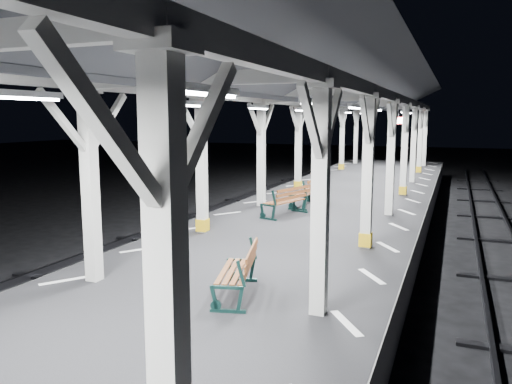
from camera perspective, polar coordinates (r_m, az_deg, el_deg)
The scene contains 9 objects.
ground at distance 10.21m, azimuth -1.22°, elevation -13.38°, with size 120.00×120.00×0.00m, color black.
platform at distance 10.04m, azimuth -1.23°, elevation -10.73°, with size 6.00×50.00×1.00m, color black.
hazard_stripes_left at distance 11.04m, azimuth -13.09°, elevation -6.43°, with size 1.00×48.00×0.01m, color silver.
hazard_stripes_right at distance 9.24m, azimuth 13.07°, elevation -9.37°, with size 1.00×48.00×0.01m, color silver.
track_left at distance 12.88m, azimuth -22.41°, elevation -8.98°, with size 2.20×60.00×0.16m.
canopy at distance 9.49m, azimuth -1.35°, elevation 13.04°, with size 5.40×49.00×4.65m.
bench_near at distance 7.96m, azimuth -1.76°, elevation -8.90°, with size 0.91×1.57×0.80m.
bench_mid at distance 14.29m, azimuth 3.58°, elevation -0.99°, with size 1.03×1.67×0.85m.
bench_far at distance 15.95m, azimuth 6.18°, elevation 0.09°, with size 0.75×1.73×0.92m.
Camera 1 is at (3.72, -8.72, 3.81)m, focal length 35.00 mm.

